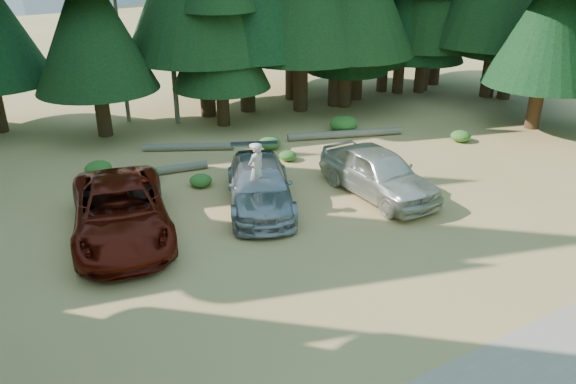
# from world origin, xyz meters

# --- Properties ---
(ground) EXTENTS (160.00, 160.00, 0.00)m
(ground) POSITION_xyz_m (0.00, 0.00, 0.00)
(ground) COLOR #AF884A
(ground) RESTS_ON ground
(forest_belt_north) EXTENTS (36.00, 7.00, 22.00)m
(forest_belt_north) POSITION_xyz_m (0.00, 15.00, 0.00)
(forest_belt_north) COLOR black
(forest_belt_north) RESTS_ON ground
(forest_belt_east) EXTENTS (6.00, 22.00, 22.00)m
(forest_belt_east) POSITION_xyz_m (15.50, 4.00, 0.00)
(forest_belt_east) COLOR black
(forest_belt_east) RESTS_ON ground
(snag_back) EXTENTS (0.20, 0.20, 10.00)m
(snag_back) POSITION_xyz_m (-1.20, 16.00, 5.00)
(snag_back) COLOR #676252
(snag_back) RESTS_ON ground
(red_pickup) EXTENTS (3.91, 6.41, 1.66)m
(red_pickup) POSITION_xyz_m (-4.63, 4.39, 0.83)
(red_pickup) COLOR #5D1108
(red_pickup) RESTS_ON ground
(silver_minivan_center) EXTENTS (3.93, 5.53, 1.49)m
(silver_minivan_center) POSITION_xyz_m (-0.05, 4.15, 0.74)
(silver_minivan_center) COLOR #9B9EA3
(silver_minivan_center) RESTS_ON ground
(silver_minivan_right) EXTENTS (2.11, 5.03, 1.70)m
(silver_minivan_right) POSITION_xyz_m (3.95, 2.88, 0.85)
(silver_minivan_right) COLOR beige
(silver_minivan_right) RESTS_ON ground
(frisbee_player) EXTENTS (0.77, 0.62, 1.82)m
(frisbee_player) POSITION_xyz_m (-0.34, 3.79, 1.51)
(frisbee_player) COLOR beige
(frisbee_player) RESTS_ON ground
(log_left) EXTENTS (4.43, 0.97, 0.32)m
(log_left) POSITION_xyz_m (-2.47, 8.57, 0.16)
(log_left) COLOR #676252
(log_left) RESTS_ON ground
(log_mid) EXTENTS (3.57, 2.03, 0.32)m
(log_mid) POSITION_xyz_m (-0.19, 10.50, 0.16)
(log_mid) COLOR #676252
(log_mid) RESTS_ON ground
(log_right) EXTENTS (5.14, 2.08, 0.34)m
(log_right) POSITION_xyz_m (6.61, 8.51, 0.17)
(log_right) COLOR #676252
(log_right) RESTS_ON ground
(shrub_far_left) EXTENTS (1.03, 1.03, 0.56)m
(shrub_far_left) POSITION_xyz_m (-4.15, 9.62, 0.28)
(shrub_far_left) COLOR #2C5F1C
(shrub_far_left) RESTS_ON ground
(shrub_left) EXTENTS (0.81, 0.81, 0.45)m
(shrub_left) POSITION_xyz_m (-1.16, 6.71, 0.22)
(shrub_left) COLOR #2C5F1C
(shrub_left) RESTS_ON ground
(shrub_center_left) EXTENTS (1.08, 1.08, 0.60)m
(shrub_center_left) POSITION_xyz_m (-2.82, 8.11, 0.30)
(shrub_center_left) COLOR #2C5F1C
(shrub_center_left) RESTS_ON ground
(shrub_center_right) EXTENTS (0.73, 0.73, 0.40)m
(shrub_center_right) POSITION_xyz_m (2.90, 7.36, 0.20)
(shrub_center_right) COLOR #2C5F1C
(shrub_center_right) RESTS_ON ground
(shrub_right) EXTENTS (0.96, 0.96, 0.53)m
(shrub_right) POSITION_xyz_m (2.93, 8.95, 0.26)
(shrub_right) COLOR #2C5F1C
(shrub_right) RESTS_ON ground
(shrub_far_right) EXTENTS (1.32, 1.32, 0.73)m
(shrub_far_right) POSITION_xyz_m (7.05, 9.26, 0.36)
(shrub_far_right) COLOR #2C5F1C
(shrub_far_right) RESTS_ON ground
(shrub_edge_east) EXTENTS (0.88, 0.88, 0.48)m
(shrub_edge_east) POSITION_xyz_m (10.76, 5.50, 0.24)
(shrub_edge_east) COLOR #2C5F1C
(shrub_edge_east) RESTS_ON ground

